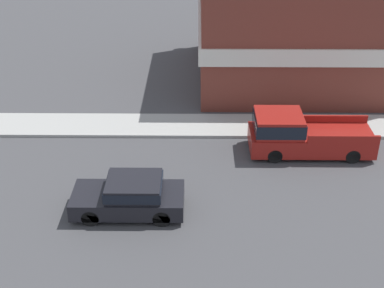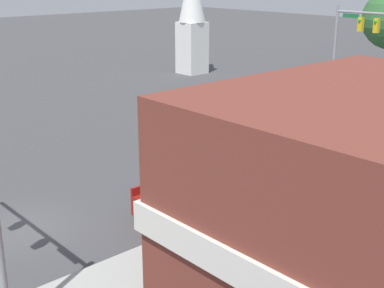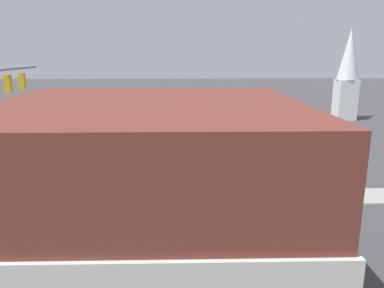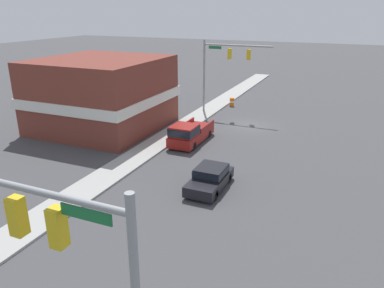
# 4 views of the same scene
# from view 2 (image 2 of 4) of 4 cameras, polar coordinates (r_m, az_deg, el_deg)

# --- Properties ---
(ground_plane) EXTENTS (200.00, 200.00, 0.00)m
(ground_plane) POSITION_cam_2_polar(r_m,az_deg,el_deg) (22.79, -17.58, -8.58)
(ground_plane) COLOR #424244
(sidewalk_curb) EXTENTS (2.40, 60.00, 0.14)m
(sidewalk_curb) POSITION_cam_2_polar(r_m,az_deg,el_deg) (18.28, -9.76, -14.72)
(sidewalk_curb) COLOR #9E9E99
(sidewalk_curb) RESTS_ON ground
(far_signal_assembly) EXTENTS (6.52, 0.49, 7.40)m
(far_signal_assembly) POSITION_cam_2_polar(r_m,az_deg,el_deg) (43.09, 17.51, 11.24)
(far_signal_assembly) COLOR gray
(far_signal_assembly) RESTS_ON ground
(car_lead) EXTENTS (1.93, 4.25, 1.43)m
(car_lead) POSITION_cam_2_polar(r_m,az_deg,el_deg) (31.44, 5.20, 1.05)
(car_lead) COLOR black
(car_lead) RESTS_ON ground
(pickup_truck_parked) EXTENTS (2.11, 5.55, 1.91)m
(pickup_truck_parked) POSITION_cam_2_polar(r_m,az_deg,el_deg) (23.48, 1.59, -4.38)
(pickup_truck_parked) COLOR black
(pickup_truck_parked) RESTS_ON ground
(church_steeple) EXTENTS (2.64, 2.64, 11.28)m
(church_steeple) POSITION_cam_2_polar(r_m,az_deg,el_deg) (53.92, 0.01, 13.77)
(church_steeple) COLOR white
(church_steeple) RESTS_ON ground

